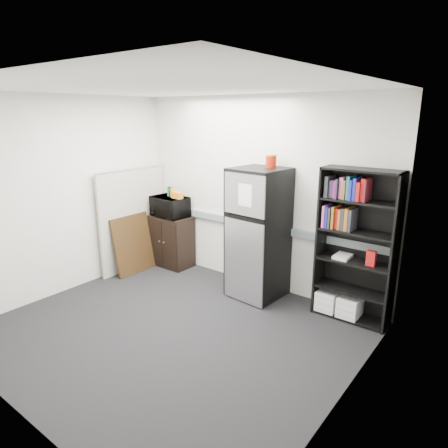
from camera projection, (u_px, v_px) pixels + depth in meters
The scene contains 18 objects.
floor at pixel (173, 330), 4.66m from camera, with size 4.00×4.00×0.00m, color black.
wall_back at pixel (257, 194), 5.64m from camera, with size 4.00×0.02×2.70m, color silver.
wall_right at pixel (349, 258), 3.13m from camera, with size 0.02×3.50×2.70m, color silver.
wall_left at pixel (65, 196), 5.48m from camera, with size 0.02×3.50×2.70m, color silver.
ceiling at pixel (163, 87), 3.94m from camera, with size 4.00×3.50×0.02m, color white.
electrical_raceway at pixel (255, 225), 5.74m from camera, with size 3.92×0.05×0.10m, color gray.
wall_note at pixel (237, 177), 5.79m from camera, with size 0.14×0.00×0.10m, color white.
bookshelf at pixel (355, 243), 4.72m from camera, with size 0.90×0.34×1.85m.
cubicle_partition at pixel (134, 219), 6.39m from camera, with size 0.06×1.30×1.62m.
cabinet at pixel (172, 241), 6.57m from camera, with size 0.67×0.45×0.84m.
microwave at pixel (170, 207), 6.40m from camera, with size 0.59×0.40×0.32m, color black.
snack_box_a at pixel (170, 192), 6.37m from camera, with size 0.07×0.05×0.15m, color #1A5C31.
snack_box_b at pixel (170, 192), 6.37m from camera, with size 0.07×0.05×0.15m, color #0C3510.
snack_box_c at pixel (172, 192), 6.35m from camera, with size 0.07×0.05×0.14m, color #C87E12.
snack_bag at pixel (177, 195), 6.22m from camera, with size 0.18×0.10×0.10m, color orange.
refrigerator at pixel (258, 234), 5.37m from camera, with size 0.71×0.74×1.77m.
coffee_can at pixel (271, 160), 5.15m from camera, with size 0.14×0.14×0.19m.
framed_poster at pixel (133, 244), 6.29m from camera, with size 0.20×0.71×0.91m.
Camera 1 is at (3.01, -2.93, 2.45)m, focal length 32.00 mm.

